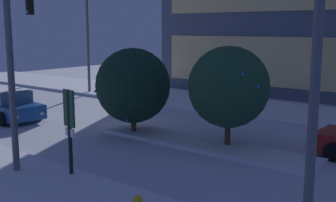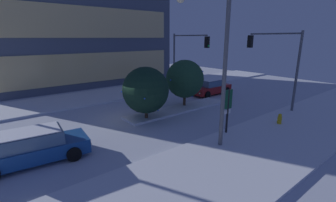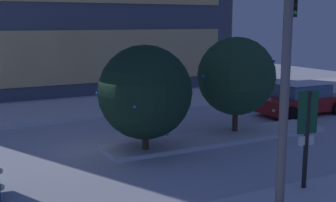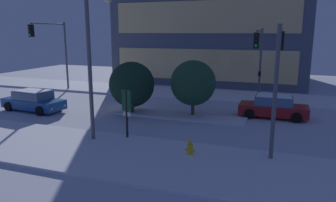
% 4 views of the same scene
% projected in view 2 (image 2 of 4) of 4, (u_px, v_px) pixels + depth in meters
% --- Properties ---
extents(ground, '(52.00, 52.00, 0.00)m').
position_uv_depth(ground, '(135.00, 120.00, 16.27)').
color(ground, silver).
extents(curb_strip_near, '(52.00, 5.20, 0.14)m').
position_uv_depth(curb_strip_near, '(227.00, 164.00, 10.40)').
color(curb_strip_near, silver).
rests_on(curb_strip_near, ground).
extents(curb_strip_far, '(52.00, 5.20, 0.14)m').
position_uv_depth(curb_strip_far, '(92.00, 97.00, 22.11)').
color(curb_strip_far, silver).
rests_on(curb_strip_far, ground).
extents(median_strip, '(9.00, 1.80, 0.14)m').
position_uv_depth(median_strip, '(179.00, 109.00, 18.44)').
color(median_strip, silver).
rests_on(median_strip, ground).
extents(car_near, '(4.90, 2.38, 1.49)m').
position_uv_depth(car_near, '(33.00, 147.00, 10.58)').
color(car_near, '#19478C').
rests_on(car_near, ground).
extents(car_far, '(4.51, 2.03, 1.49)m').
position_uv_depth(car_far, '(211.00, 87.00, 23.46)').
color(car_far, maroon).
rests_on(car_far, ground).
extents(traffic_light_corner_near_right, '(0.32, 4.41, 5.95)m').
position_uv_depth(traffic_light_corner_near_right, '(275.00, 55.00, 18.12)').
color(traffic_light_corner_near_right, '#565960').
rests_on(traffic_light_corner_near_right, ground).
extents(traffic_light_corner_far_right, '(0.32, 4.94, 5.87)m').
position_uv_depth(traffic_light_corner_far_right, '(187.00, 52.00, 23.45)').
color(traffic_light_corner_far_right, '#565960').
rests_on(traffic_light_corner_far_right, ground).
extents(street_lamp_arched, '(0.78, 3.07, 7.77)m').
position_uv_depth(street_lamp_arched, '(211.00, 46.00, 11.44)').
color(street_lamp_arched, '#565960').
rests_on(street_lamp_arched, ground).
extents(fire_hydrant, '(0.48, 0.26, 0.80)m').
position_uv_depth(fire_hydrant, '(280.00, 120.00, 15.08)').
color(fire_hydrant, gold).
rests_on(fire_hydrant, ground).
extents(parking_info_sign, '(0.55, 0.14, 2.67)m').
position_uv_depth(parking_info_sign, '(228.00, 107.00, 13.34)').
color(parking_info_sign, black).
rests_on(parking_info_sign, ground).
extents(decorated_tree_median, '(3.11, 3.14, 3.64)m').
position_uv_depth(decorated_tree_median, '(146.00, 90.00, 15.73)').
color(decorated_tree_median, '#473323').
rests_on(decorated_tree_median, ground).
extents(decorated_tree_left_of_median, '(3.07, 3.05, 3.81)m').
position_uv_depth(decorated_tree_left_of_median, '(185.00, 79.00, 18.70)').
color(decorated_tree_left_of_median, '#473323').
rests_on(decorated_tree_left_of_median, ground).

